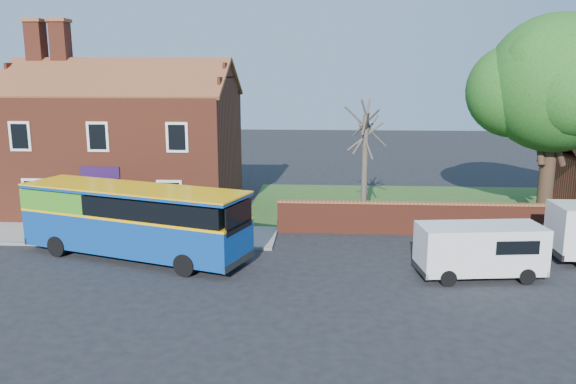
{
  "coord_description": "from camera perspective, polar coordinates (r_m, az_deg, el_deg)",
  "views": [
    {
      "loc": [
        4.21,
        -19.71,
        7.6
      ],
      "look_at": [
        2.64,
        5.0,
        2.44
      ],
      "focal_mm": 35.0,
      "sensor_mm": 36.0,
      "label": 1
    }
  ],
  "objects": [
    {
      "name": "grass_strip",
      "position": [
        34.71,
        18.21,
        -1.43
      ],
      "size": [
        26.0,
        12.0,
        0.04
      ],
      "primitive_type": "cube",
      "color": "#426B28",
      "rests_on": "ground"
    },
    {
      "name": "kerb",
      "position": [
        27.29,
        -20.88,
        -5.04
      ],
      "size": [
        18.0,
        0.15,
        0.14
      ],
      "primitive_type": "cube",
      "color": "slate",
      "rests_on": "ground"
    },
    {
      "name": "pavement",
      "position": [
        28.82,
        -19.46,
        -4.08
      ],
      "size": [
        18.0,
        3.5,
        0.12
      ],
      "primitive_type": "cube",
      "color": "gray",
      "rests_on": "ground"
    },
    {
      "name": "shop_building",
      "position": [
        33.43,
        -16.08,
        4.13
      ],
      "size": [
        12.3,
        8.13,
        10.5
      ],
      "color": "maroon",
      "rests_on": "ground"
    },
    {
      "name": "van_near",
      "position": [
        22.66,
        18.94,
        -5.44
      ],
      "size": [
        4.85,
        2.42,
        2.04
      ],
      "rotation": [
        0.0,
        0.0,
        0.12
      ],
      "color": "silver",
      "rests_on": "ground"
    },
    {
      "name": "boundary_wall",
      "position": [
        28.92,
        21.23,
        -2.61
      ],
      "size": [
        22.0,
        0.38,
        1.6
      ],
      "color": "maroon",
      "rests_on": "ground"
    },
    {
      "name": "large_tree",
      "position": [
        31.8,
        25.51,
        9.53
      ],
      "size": [
        8.73,
        6.91,
        10.65
      ],
      "color": "black",
      "rests_on": "ground"
    },
    {
      "name": "ground",
      "position": [
        21.54,
        -7.98,
        -9.0
      ],
      "size": [
        120.0,
        120.0,
        0.0
      ],
      "primitive_type": "plane",
      "color": "black",
      "rests_on": "ground"
    },
    {
      "name": "bare_tree",
      "position": [
        29.94,
        7.81,
        3.05
      ],
      "size": [
        2.28,
        2.71,
        6.07
      ],
      "color": "#4C4238",
      "rests_on": "ground"
    },
    {
      "name": "bus",
      "position": [
        24.63,
        -15.96,
        -2.48
      ],
      "size": [
        10.26,
        5.61,
        3.04
      ],
      "rotation": [
        0.0,
        0.0,
        -0.33
      ],
      "color": "navy",
      "rests_on": "ground"
    }
  ]
}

